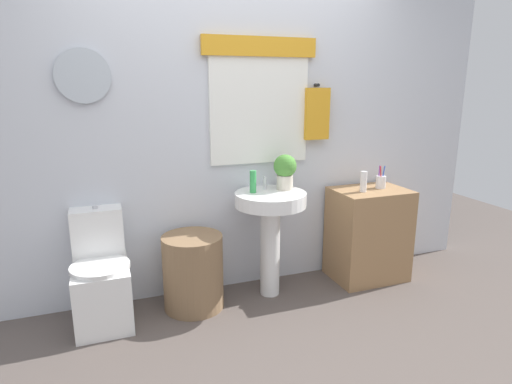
% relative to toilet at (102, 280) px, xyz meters
% --- Properties ---
extents(ground_plane, '(8.00, 8.00, 0.00)m').
position_rel_toilet_xyz_m(ground_plane, '(1.01, -0.88, -0.30)').
color(ground_plane, '#564C47').
extents(back_wall, '(4.40, 0.18, 2.60)m').
position_rel_toilet_xyz_m(back_wall, '(1.01, 0.26, 1.01)').
color(back_wall, silver).
rests_on(back_wall, ground_plane).
extents(toilet, '(0.38, 0.51, 0.79)m').
position_rel_toilet_xyz_m(toilet, '(0.00, 0.00, 0.00)').
color(toilet, white).
rests_on(toilet, ground_plane).
extents(laundry_hamper, '(0.43, 0.43, 0.55)m').
position_rel_toilet_xyz_m(laundry_hamper, '(0.62, -0.03, -0.03)').
color(laundry_hamper, '#846647').
rests_on(laundry_hamper, ground_plane).
extents(pedestal_sink, '(0.53, 0.53, 0.81)m').
position_rel_toilet_xyz_m(pedestal_sink, '(1.22, -0.03, 0.32)').
color(pedestal_sink, white).
rests_on(pedestal_sink, ground_plane).
extents(faucet, '(0.03, 0.03, 0.10)m').
position_rel_toilet_xyz_m(faucet, '(1.22, 0.09, 0.56)').
color(faucet, silver).
rests_on(faucet, pedestal_sink).
extents(wooden_cabinet, '(0.59, 0.44, 0.76)m').
position_rel_toilet_xyz_m(wooden_cabinet, '(2.10, -0.03, 0.08)').
color(wooden_cabinet, '#9E754C').
rests_on(wooden_cabinet, ground_plane).
extents(soap_bottle, '(0.05, 0.05, 0.16)m').
position_rel_toilet_xyz_m(soap_bottle, '(1.10, 0.02, 0.59)').
color(soap_bottle, green).
rests_on(soap_bottle, pedestal_sink).
extents(potted_plant, '(0.17, 0.17, 0.27)m').
position_rel_toilet_xyz_m(potted_plant, '(1.36, 0.03, 0.66)').
color(potted_plant, beige).
rests_on(potted_plant, pedestal_sink).
extents(lotion_bottle, '(0.05, 0.05, 0.16)m').
position_rel_toilet_xyz_m(lotion_bottle, '(2.00, -0.07, 0.54)').
color(lotion_bottle, white).
rests_on(lotion_bottle, wooden_cabinet).
extents(toothbrush_cup, '(0.08, 0.08, 0.19)m').
position_rel_toilet_xyz_m(toothbrush_cup, '(2.20, -0.01, 0.52)').
color(toothbrush_cup, silver).
rests_on(toothbrush_cup, wooden_cabinet).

